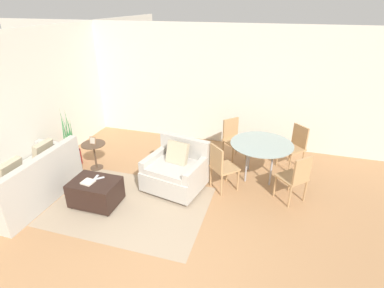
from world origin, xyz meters
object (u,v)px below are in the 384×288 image
(potted_plant, at_px, (72,152))
(side_table, at_px, (94,151))
(armchair, at_px, (176,171))
(dining_chair_near_right, at_px, (296,176))
(dining_chair_far_right, at_px, (295,144))
(picture_frame, at_px, (93,140))
(dining_chair_near_left, at_px, (221,165))
(couch, at_px, (29,184))
(dining_chair_far_left, at_px, (233,137))
(ottoman, at_px, (96,192))
(book_stack, at_px, (88,182))
(tv_remote_primary, at_px, (100,178))
(tv_remote_secondary, at_px, (96,177))
(dining_table, at_px, (261,147))

(potted_plant, distance_m, side_table, 0.58)
(armchair, height_order, dining_chair_near_right, armchair)
(side_table, relative_size, dining_chair_far_right, 0.62)
(picture_frame, bearing_deg, dining_chair_near_left, -0.64)
(couch, relative_size, picture_frame, 11.99)
(side_table, xyz_separation_m, dining_chair_far_left, (2.63, 1.26, 0.12))
(armchair, xyz_separation_m, dining_chair_far_right, (2.09, 1.45, 0.17))
(ottoman, xyz_separation_m, book_stack, (-0.07, -0.07, 0.22))
(tv_remote_primary, distance_m, dining_chair_far_right, 3.87)
(couch, distance_m, armchair, 2.55)
(couch, xyz_separation_m, tv_remote_secondary, (1.14, 0.32, 0.15))
(dining_chair_near_right, bearing_deg, dining_chair_near_left, -180.00)
(dining_chair_far_left, bearing_deg, couch, -140.79)
(picture_frame, bearing_deg, couch, -110.25)
(tv_remote_primary, relative_size, dining_chair_far_left, 0.15)
(picture_frame, bearing_deg, armchair, -6.03)
(side_table, xyz_separation_m, dining_table, (3.28, 0.61, 0.26))
(ottoman, bearing_deg, side_table, 123.14)
(ottoman, relative_size, tv_remote_primary, 5.98)
(dining_table, bearing_deg, dining_chair_far_right, 45.00)
(ottoman, xyz_separation_m, dining_chair_near_left, (1.94, 1.04, 0.27))
(book_stack, bearing_deg, dining_chair_far_right, 36.00)
(ottoman, bearing_deg, dining_chair_near_left, 28.20)
(book_stack, xyz_separation_m, dining_chair_far_right, (3.29, 2.39, 0.05))
(tv_remote_secondary, relative_size, dining_chair_near_right, 0.17)
(tv_remote_secondary, xyz_separation_m, dining_chair_far_left, (1.97, 2.21, 0.06))
(dining_chair_far_left, bearing_deg, tv_remote_secondary, -131.69)
(dining_chair_far_left, distance_m, dining_chair_far_right, 1.29)
(dining_chair_near_right, bearing_deg, couch, -164.16)
(ottoman, height_order, picture_frame, picture_frame)
(armchair, relative_size, ottoman, 1.47)
(ottoman, bearing_deg, dining_chair_near_right, 17.86)
(side_table, distance_m, dining_table, 3.35)
(dining_chair_far_left, bearing_deg, dining_chair_near_right, -45.00)
(couch, height_order, dining_chair_far_right, couch)
(ottoman, height_order, tv_remote_secondary, tv_remote_secondary)
(couch, distance_m, dining_chair_near_right, 4.57)
(armchair, height_order, tv_remote_secondary, armchair)
(potted_plant, bearing_deg, dining_chair_near_left, -0.65)
(couch, distance_m, dining_chair_far_left, 4.01)
(armchair, distance_m, book_stack, 1.53)
(book_stack, distance_m, dining_chair_far_right, 4.07)
(side_table, xyz_separation_m, dining_chair_near_left, (2.63, -0.03, 0.12))
(tv_remote_primary, distance_m, dining_table, 2.99)
(tv_remote_primary, xyz_separation_m, side_table, (-0.75, 0.96, -0.06))
(dining_chair_near_left, distance_m, dining_chair_near_right, 1.29)
(book_stack, xyz_separation_m, picture_frame, (-0.63, 1.13, 0.16))
(dining_chair_near_left, bearing_deg, armchair, -168.35)
(ottoman, xyz_separation_m, dining_chair_far_right, (3.22, 2.33, 0.27))
(picture_frame, relative_size, dining_chair_near_right, 0.17)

